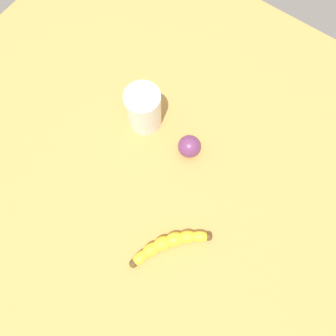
% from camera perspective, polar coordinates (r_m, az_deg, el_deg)
% --- Properties ---
extents(wooden_tabletop, '(1.20, 1.20, 0.03)m').
position_cam_1_polar(wooden_tabletop, '(0.83, -4.50, 1.64)').
color(wooden_tabletop, '#B88945').
rests_on(wooden_tabletop, ground).
extents(banana, '(0.12, 0.16, 0.03)m').
position_cam_1_polar(banana, '(0.75, 0.21, -12.98)').
color(banana, yellow).
rests_on(banana, wooden_tabletop).
extents(smoothie_glass, '(0.09, 0.09, 0.12)m').
position_cam_1_polar(smoothie_glass, '(0.81, -4.20, 9.97)').
color(smoothie_glass, silver).
rests_on(smoothie_glass, wooden_tabletop).
extents(plum_fruit, '(0.06, 0.06, 0.06)m').
position_cam_1_polar(plum_fruit, '(0.80, 3.72, 3.76)').
color(plum_fruit, '#6B3360').
rests_on(plum_fruit, wooden_tabletop).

